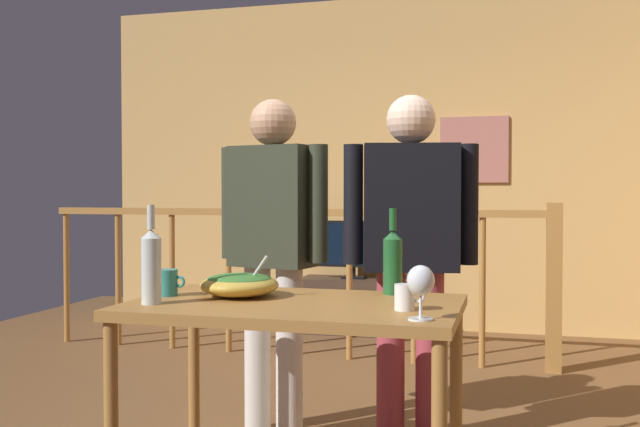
{
  "coord_description": "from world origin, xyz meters",
  "views": [
    {
      "loc": [
        0.72,
        -3.38,
        1.17
      ],
      "look_at": [
        -0.07,
        -0.48,
        1.09
      ],
      "focal_mm": 40.08,
      "sensor_mm": 36.0,
      "label": 1
    }
  ],
  "objects_px": {
    "salad_bowl": "(239,284)",
    "wine_bottle_clear": "(151,264)",
    "stair_railing": "(353,263)",
    "person_standing_right": "(411,239)",
    "wine_glass": "(421,282)",
    "mug_teal": "(168,283)",
    "flat_screen_tv": "(353,245)",
    "person_standing_left": "(273,237)",
    "mug_white": "(405,297)",
    "serving_table": "(295,324)",
    "wine_bottle_green": "(393,260)",
    "tv_console": "(354,305)",
    "framed_picture": "(474,150)"
  },
  "relations": [
    {
      "from": "stair_railing",
      "to": "person_standing_left",
      "type": "height_order",
      "value": "person_standing_left"
    },
    {
      "from": "salad_bowl",
      "to": "person_standing_right",
      "type": "relative_size",
      "value": 0.19
    },
    {
      "from": "stair_railing",
      "to": "salad_bowl",
      "type": "xyz_separation_m",
      "value": [
        0.05,
        -2.28,
        0.13
      ]
    },
    {
      "from": "mug_teal",
      "to": "wine_bottle_green",
      "type": "bearing_deg",
      "value": 18.08
    },
    {
      "from": "wine_bottle_green",
      "to": "person_standing_right",
      "type": "relative_size",
      "value": 0.21
    },
    {
      "from": "salad_bowl",
      "to": "mug_teal",
      "type": "height_order",
      "value": "salad_bowl"
    },
    {
      "from": "salad_bowl",
      "to": "wine_glass",
      "type": "bearing_deg",
      "value": -23.98
    },
    {
      "from": "salad_bowl",
      "to": "wine_bottle_clear",
      "type": "height_order",
      "value": "wine_bottle_clear"
    },
    {
      "from": "wine_glass",
      "to": "mug_white",
      "type": "xyz_separation_m",
      "value": [
        -0.08,
        0.18,
        -0.08
      ]
    },
    {
      "from": "framed_picture",
      "to": "flat_screen_tv",
      "type": "height_order",
      "value": "framed_picture"
    },
    {
      "from": "salad_bowl",
      "to": "mug_white",
      "type": "distance_m",
      "value": 0.7
    },
    {
      "from": "wine_bottle_clear",
      "to": "mug_teal",
      "type": "distance_m",
      "value": 0.23
    },
    {
      "from": "salad_bowl",
      "to": "wine_bottle_green",
      "type": "relative_size",
      "value": 0.89
    },
    {
      "from": "flat_screen_tv",
      "to": "person_standing_left",
      "type": "distance_m",
      "value": 2.57
    },
    {
      "from": "tv_console",
      "to": "person_standing_right",
      "type": "bearing_deg",
      "value": -72.05
    },
    {
      "from": "serving_table",
      "to": "salad_bowl",
      "type": "height_order",
      "value": "salad_bowl"
    },
    {
      "from": "mug_white",
      "to": "person_standing_right",
      "type": "bearing_deg",
      "value": 96.72
    },
    {
      "from": "wine_bottle_clear",
      "to": "mug_teal",
      "type": "bearing_deg",
      "value": 101.02
    },
    {
      "from": "salad_bowl",
      "to": "wine_bottle_green",
      "type": "height_order",
      "value": "wine_bottle_green"
    },
    {
      "from": "wine_bottle_green",
      "to": "framed_picture",
      "type": "bearing_deg",
      "value": 87.51
    },
    {
      "from": "tv_console",
      "to": "wine_bottle_green",
      "type": "bearing_deg",
      "value": -74.67
    },
    {
      "from": "serving_table",
      "to": "wine_bottle_clear",
      "type": "distance_m",
      "value": 0.58
    },
    {
      "from": "framed_picture",
      "to": "mug_white",
      "type": "distance_m",
      "value": 3.76
    },
    {
      "from": "wine_bottle_green",
      "to": "mug_white",
      "type": "distance_m",
      "value": 0.41
    },
    {
      "from": "serving_table",
      "to": "mug_teal",
      "type": "relative_size",
      "value": 10.4
    },
    {
      "from": "person_standing_right",
      "to": "person_standing_left",
      "type": "bearing_deg",
      "value": -12.26
    },
    {
      "from": "wine_glass",
      "to": "wine_bottle_green",
      "type": "bearing_deg",
      "value": 108.05
    },
    {
      "from": "wine_bottle_clear",
      "to": "mug_teal",
      "type": "height_order",
      "value": "wine_bottle_clear"
    },
    {
      "from": "serving_table",
      "to": "wine_bottle_clear",
      "type": "relative_size",
      "value": 3.36
    },
    {
      "from": "wine_bottle_clear",
      "to": "person_standing_left",
      "type": "xyz_separation_m",
      "value": [
        0.16,
        0.91,
        0.05
      ]
    },
    {
      "from": "serving_table",
      "to": "person_standing_right",
      "type": "bearing_deg",
      "value": 65.24
    },
    {
      "from": "framed_picture",
      "to": "person_standing_left",
      "type": "bearing_deg",
      "value": -105.52
    },
    {
      "from": "wine_glass",
      "to": "person_standing_left",
      "type": "height_order",
      "value": "person_standing_left"
    },
    {
      "from": "stair_railing",
      "to": "wine_bottle_clear",
      "type": "bearing_deg",
      "value": -94.43
    },
    {
      "from": "wine_bottle_green",
      "to": "person_standing_left",
      "type": "distance_m",
      "value": 0.78
    },
    {
      "from": "salad_bowl",
      "to": "mug_teal",
      "type": "bearing_deg",
      "value": -169.0
    },
    {
      "from": "stair_railing",
      "to": "wine_bottle_green",
      "type": "relative_size",
      "value": 10.83
    },
    {
      "from": "wine_glass",
      "to": "person_standing_left",
      "type": "relative_size",
      "value": 0.11
    },
    {
      "from": "mug_teal",
      "to": "person_standing_right",
      "type": "distance_m",
      "value": 1.13
    },
    {
      "from": "mug_white",
      "to": "wine_glass",
      "type": "bearing_deg",
      "value": -67.07
    },
    {
      "from": "tv_console",
      "to": "wine_bottle_clear",
      "type": "height_order",
      "value": "wine_bottle_clear"
    },
    {
      "from": "mug_teal",
      "to": "mug_white",
      "type": "distance_m",
      "value": 0.97
    },
    {
      "from": "stair_railing",
      "to": "person_standing_right",
      "type": "xyz_separation_m",
      "value": [
        0.63,
        -1.63,
        0.28
      ]
    },
    {
      "from": "mug_teal",
      "to": "mug_white",
      "type": "height_order",
      "value": "mug_teal"
    },
    {
      "from": "flat_screen_tv",
      "to": "person_standing_left",
      "type": "relative_size",
      "value": 0.41
    },
    {
      "from": "stair_railing",
      "to": "mug_white",
      "type": "xyz_separation_m",
      "value": [
        0.72,
        -2.43,
        0.13
      ]
    },
    {
      "from": "flat_screen_tv",
      "to": "wine_bottle_green",
      "type": "xyz_separation_m",
      "value": [
        0.83,
        -2.98,
        0.16
      ]
    },
    {
      "from": "wine_glass",
      "to": "flat_screen_tv",
      "type": "bearing_deg",
      "value": 105.89
    },
    {
      "from": "tv_console",
      "to": "wine_glass",
      "type": "relative_size",
      "value": 5.09
    },
    {
      "from": "person_standing_left",
      "to": "person_standing_right",
      "type": "distance_m",
      "value": 0.67
    }
  ]
}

